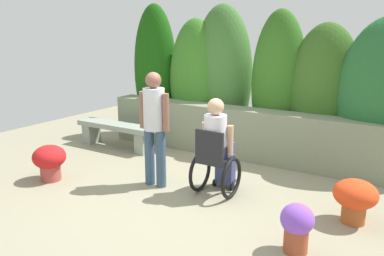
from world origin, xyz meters
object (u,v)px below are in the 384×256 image
person_in_wheelchair (217,150)px  stone_bench (116,131)px  flower_pot_purple_near (297,225)px  person_standing_companion (154,122)px  flower_pot_red_accent (50,160)px  flower_pot_terracotta_by_wall (355,197)px

person_in_wheelchair → stone_bench: bearing=153.8°
flower_pot_purple_near → person_in_wheelchair: bearing=147.5°
stone_bench → person_in_wheelchair: (2.65, -0.92, 0.30)m
person_standing_companion → stone_bench: bearing=148.1°
person_standing_companion → flower_pot_red_accent: (-1.46, -0.66, -0.63)m
person_in_wheelchair → flower_pot_terracotta_by_wall: 1.78m
flower_pot_purple_near → flower_pot_terracotta_by_wall: (0.39, 0.96, 0.02)m
person_standing_companion → flower_pot_purple_near: bearing=-16.0°
person_standing_companion → flower_pot_purple_near: (2.24, -0.66, -0.65)m
person_in_wheelchair → person_standing_companion: bearing=-174.1°
stone_bench → person_standing_companion: bearing=-39.8°
flower_pot_terracotta_by_wall → flower_pot_red_accent: bearing=-166.9°
stone_bench → flower_pot_purple_near: 4.39m
stone_bench → person_standing_companion: (1.77, -1.12, 0.62)m
person_in_wheelchair → flower_pot_purple_near: size_ratio=2.58×
stone_bench → flower_pot_purple_near: flower_pot_purple_near is taller
flower_pot_terracotta_by_wall → flower_pot_red_accent: (-4.09, -0.96, 0.00)m
flower_pot_red_accent → stone_bench: bearing=100.0°
person_standing_companion → flower_pot_red_accent: size_ratio=3.03×
person_in_wheelchair → flower_pot_terracotta_by_wall: person_in_wheelchair is taller
person_standing_companion → person_in_wheelchair: bearing=13.5°
person_in_wheelchair → person_standing_companion: 0.96m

